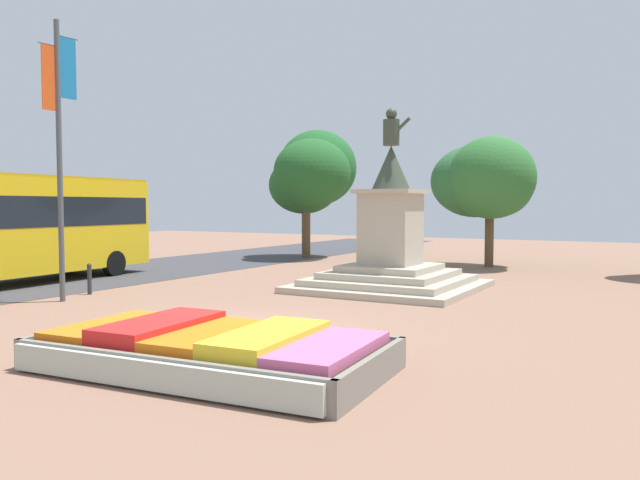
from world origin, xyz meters
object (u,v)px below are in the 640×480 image
at_px(kerb_bollard_mid_b, 89,278).
at_px(city_bus, 11,222).
at_px(statue_monument, 391,253).
at_px(banner_pole, 59,147).
at_px(flower_planter, 210,351).

bearing_deg(kerb_bollard_mid_b, city_bus, 175.83).
distance_m(statue_monument, kerb_bollard_mid_b, 8.71).
xyz_separation_m(banner_pole, city_bus, (-4.35, 1.51, -2.03)).
bearing_deg(city_bus, statue_monument, 24.21).
height_order(flower_planter, banner_pole, banner_pole).
xyz_separation_m(statue_monument, kerb_bollard_mid_b, (-6.97, -5.18, -0.64)).
relative_size(flower_planter, banner_pole, 0.77).
height_order(banner_pole, kerb_bollard_mid_b, banner_pole).
distance_m(banner_pole, city_bus, 5.03).
relative_size(statue_monument, kerb_bollard_mid_b, 6.07).
distance_m(statue_monument, banner_pole, 9.61).
bearing_deg(banner_pole, kerb_bollard_mid_b, 109.44).
distance_m(flower_planter, statue_monument, 9.93).
bearing_deg(kerb_bollard_mid_b, flower_planter, -29.59).
distance_m(banner_pole, kerb_bollard_mid_b, 3.78).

